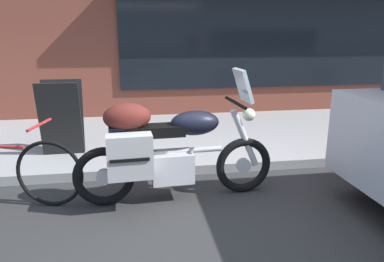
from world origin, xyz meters
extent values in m
plane|color=#2C2C2C|center=(0.00, 0.00, 0.00)|extent=(80.00, 80.00, 0.00)
torus|color=black|center=(0.42, 0.64, 0.32)|extent=(0.64, 0.13, 0.64)
cylinder|color=silver|center=(0.42, 0.64, 0.32)|extent=(0.16, 0.07, 0.16)
torus|color=black|center=(-1.10, 0.55, 0.32)|extent=(0.64, 0.13, 0.64)
cylinder|color=silver|center=(-1.10, 0.55, 0.32)|extent=(0.16, 0.07, 0.16)
cube|color=silver|center=(-0.39, 0.59, 0.37)|extent=(0.46, 0.33, 0.32)
cylinder|color=silver|center=(-0.34, 0.59, 0.54)|extent=(0.99, 0.12, 0.06)
ellipsoid|color=black|center=(-0.14, 0.60, 0.84)|extent=(0.54, 0.31, 0.26)
cube|color=black|center=(-0.56, 0.58, 0.78)|extent=(0.61, 0.28, 0.11)
cube|color=black|center=(-0.89, 0.56, 0.76)|extent=(0.29, 0.24, 0.18)
cylinder|color=silver|center=(0.42, 0.64, 0.64)|extent=(0.35, 0.09, 0.67)
cylinder|color=black|center=(0.30, 0.63, 1.04)|extent=(0.07, 0.62, 0.04)
cube|color=silver|center=(0.38, 0.63, 1.22)|extent=(0.17, 0.33, 0.35)
sphere|color=#EAEACC|center=(0.46, 0.64, 0.90)|extent=(0.14, 0.14, 0.14)
cube|color=#ADADAD|center=(-0.83, 0.32, 0.60)|extent=(0.45, 0.23, 0.44)
cube|color=black|center=(-0.83, 0.21, 0.60)|extent=(0.37, 0.04, 0.03)
ellipsoid|color=#591E19|center=(-0.84, 0.56, 0.94)|extent=(0.50, 0.35, 0.28)
torus|color=black|center=(-1.65, 0.62, 0.36)|extent=(0.70, 0.21, 0.71)
cylinder|color=#B22323|center=(-1.70, 0.63, 0.88)|extent=(0.14, 0.47, 0.03)
cube|color=black|center=(-1.76, 1.90, 0.63)|extent=(0.55, 0.21, 1.01)
cube|color=black|center=(-1.76, 2.12, 0.63)|extent=(0.55, 0.21, 1.01)
camera|label=1|loc=(-0.76, -3.09, 1.77)|focal=34.28mm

